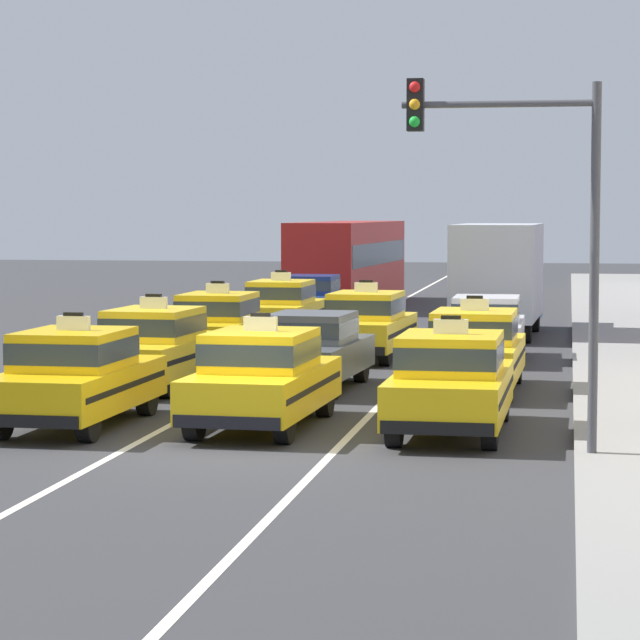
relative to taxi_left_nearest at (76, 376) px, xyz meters
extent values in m
plane|color=#353538|center=(3.09, -1.81, -0.88)|extent=(160.00, 160.00, 0.00)
cube|color=silver|center=(1.49, 18.19, -0.87)|extent=(0.14, 80.00, 0.01)
cube|color=silver|center=(4.69, 18.19, -0.87)|extent=(0.14, 80.00, 0.01)
cylinder|color=black|center=(-0.71, 1.59, -0.56)|extent=(0.25, 0.64, 0.64)
cylinder|color=black|center=(0.76, 1.57, -0.56)|extent=(0.25, 0.64, 0.64)
cylinder|color=black|center=(-0.76, -1.47, -0.56)|extent=(0.25, 0.64, 0.64)
cylinder|color=black|center=(0.71, -1.49, -0.56)|extent=(0.25, 0.64, 0.64)
cube|color=yellow|center=(0.00, 0.05, -0.21)|extent=(1.88, 4.53, 0.70)
cube|color=black|center=(0.00, 0.05, -0.16)|extent=(1.89, 4.17, 0.10)
cube|color=yellow|center=(0.00, -0.10, 0.46)|extent=(1.64, 2.13, 0.64)
cube|color=#2D3842|center=(0.00, -0.10, 0.46)|extent=(1.66, 2.15, 0.35)
cube|color=white|center=(0.00, -0.10, 0.90)|extent=(0.56, 0.13, 0.24)
cube|color=black|center=(0.00, -0.10, 1.05)|extent=(0.32, 0.12, 0.06)
cube|color=black|center=(0.04, 2.26, -0.46)|extent=(1.71, 0.17, 0.20)
cube|color=black|center=(-0.04, -2.16, -0.46)|extent=(1.71, 0.17, 0.20)
cylinder|color=black|center=(-0.84, 7.00, -0.56)|extent=(0.27, 0.65, 0.64)
cylinder|color=black|center=(0.64, 6.92, -0.56)|extent=(0.27, 0.65, 0.64)
cylinder|color=black|center=(-1.00, 3.94, -0.56)|extent=(0.27, 0.65, 0.64)
cylinder|color=black|center=(0.47, 3.86, -0.56)|extent=(0.27, 0.65, 0.64)
cube|color=yellow|center=(-0.18, 5.43, -0.21)|extent=(2.04, 4.59, 0.70)
cube|color=black|center=(-0.18, 5.43, -0.16)|extent=(2.04, 4.23, 0.10)
cube|color=yellow|center=(-0.19, 5.28, 0.46)|extent=(1.71, 2.18, 0.64)
cube|color=#2D3842|center=(-0.19, 5.28, 0.46)|extent=(1.73, 2.20, 0.35)
cube|color=white|center=(-0.19, 5.28, 0.90)|extent=(0.57, 0.15, 0.24)
cube|color=black|center=(-0.19, 5.28, 1.05)|extent=(0.33, 0.13, 0.06)
cube|color=black|center=(-0.06, 7.64, -0.46)|extent=(1.72, 0.23, 0.20)
cube|color=black|center=(-0.30, 3.22, -0.46)|extent=(1.72, 0.23, 0.20)
cylinder|color=black|center=(-0.92, 12.48, -0.56)|extent=(0.25, 0.64, 0.64)
cylinder|color=black|center=(0.56, 12.46, -0.56)|extent=(0.25, 0.64, 0.64)
cylinder|color=black|center=(-0.96, 9.42, -0.56)|extent=(0.25, 0.64, 0.64)
cylinder|color=black|center=(0.52, 9.40, -0.56)|extent=(0.25, 0.64, 0.64)
cube|color=yellow|center=(-0.20, 10.94, -0.21)|extent=(1.86, 4.52, 0.70)
cube|color=black|center=(-0.20, 10.94, -0.16)|extent=(1.87, 4.16, 0.10)
cube|color=yellow|center=(-0.20, 10.79, 0.46)|extent=(1.63, 2.12, 0.64)
cube|color=#2D3842|center=(-0.20, 10.79, 0.46)|extent=(1.65, 2.14, 0.35)
cube|color=white|center=(-0.20, 10.79, 0.90)|extent=(0.56, 0.13, 0.24)
cube|color=black|center=(-0.20, 10.79, 1.05)|extent=(0.32, 0.11, 0.06)
cube|color=black|center=(-0.17, 13.15, -0.46)|extent=(1.71, 0.16, 0.20)
cube|color=black|center=(-0.23, 8.73, -0.46)|extent=(1.71, 0.16, 0.20)
cylinder|color=black|center=(-0.64, 18.93, -0.56)|extent=(0.25, 0.64, 0.64)
cylinder|color=black|center=(0.83, 18.90, -0.56)|extent=(0.25, 0.64, 0.64)
cylinder|color=black|center=(-0.69, 15.87, -0.56)|extent=(0.25, 0.64, 0.64)
cylinder|color=black|center=(0.78, 15.84, -0.56)|extent=(0.25, 0.64, 0.64)
cube|color=yellow|center=(0.07, 17.38, -0.21)|extent=(1.87, 4.53, 0.70)
cube|color=black|center=(0.07, 17.38, -0.16)|extent=(1.89, 4.17, 0.10)
cube|color=yellow|center=(0.07, 17.23, 0.46)|extent=(1.63, 2.13, 0.64)
cube|color=#2D3842|center=(0.07, 17.23, 0.46)|extent=(1.65, 2.15, 0.35)
cube|color=white|center=(0.07, 17.23, 0.90)|extent=(0.56, 0.13, 0.24)
cube|color=black|center=(0.07, 17.23, 1.05)|extent=(0.32, 0.12, 0.06)
cube|color=black|center=(0.10, 19.59, -0.46)|extent=(1.71, 0.17, 0.20)
cube|color=black|center=(0.03, 15.17, -0.46)|extent=(1.71, 0.17, 0.20)
cylinder|color=black|center=(-0.71, 23.98, -0.56)|extent=(0.24, 0.64, 0.64)
cylinder|color=black|center=(0.74, 23.99, -0.56)|extent=(0.24, 0.64, 0.64)
cylinder|color=black|center=(-0.70, 21.15, -0.56)|extent=(0.24, 0.64, 0.64)
cylinder|color=black|center=(0.74, 21.15, -0.56)|extent=(0.24, 0.64, 0.64)
cube|color=navy|center=(0.02, 22.57, -0.23)|extent=(1.77, 4.30, 0.66)
cube|color=navy|center=(0.02, 22.47, 0.40)|extent=(1.56, 1.90, 0.60)
cube|color=#2D3842|center=(0.02, 22.47, 0.40)|extent=(1.59, 1.92, 0.33)
cylinder|color=black|center=(-1.04, 35.29, -0.56)|extent=(0.27, 0.65, 0.64)
cylinder|color=black|center=(0.95, 35.18, -0.56)|extent=(0.27, 0.65, 0.64)
cylinder|color=black|center=(-1.40, 28.58, -0.56)|extent=(0.27, 0.65, 0.64)
cylinder|color=black|center=(0.60, 28.47, -0.56)|extent=(0.27, 0.65, 0.64)
cube|color=#B21E19|center=(-0.22, 31.88, 0.89)|extent=(3.09, 11.32, 2.90)
cube|color=#2D3842|center=(-0.22, 31.88, 1.14)|extent=(3.08, 10.87, 0.84)
cube|color=black|center=(0.07, 37.42, 2.09)|extent=(2.13, 0.19, 0.36)
cylinder|color=black|center=(2.45, 2.01, -0.56)|extent=(0.27, 0.65, 0.64)
cylinder|color=black|center=(3.93, 1.95, -0.56)|extent=(0.27, 0.65, 0.64)
cylinder|color=black|center=(2.33, -1.05, -0.56)|extent=(0.27, 0.65, 0.64)
cylinder|color=black|center=(3.80, -1.11, -0.56)|extent=(0.27, 0.65, 0.64)
cube|color=yellow|center=(3.13, 0.45, -0.21)|extent=(1.98, 4.57, 0.70)
cube|color=black|center=(3.13, 0.45, -0.16)|extent=(1.99, 4.21, 0.10)
cube|color=yellow|center=(3.12, 0.30, 0.46)|extent=(1.68, 2.16, 0.64)
cube|color=#2D3842|center=(3.12, 0.30, 0.46)|extent=(1.71, 2.18, 0.35)
cube|color=white|center=(3.12, 0.30, 0.90)|extent=(0.56, 0.14, 0.24)
cube|color=black|center=(3.12, 0.30, 1.05)|extent=(0.32, 0.12, 0.06)
cube|color=black|center=(3.22, 2.66, -0.46)|extent=(1.71, 0.21, 0.20)
cube|color=black|center=(3.04, -1.76, -0.46)|extent=(1.71, 0.21, 0.20)
cylinder|color=black|center=(2.39, 7.26, -0.56)|extent=(0.28, 0.65, 0.64)
cylinder|color=black|center=(3.83, 7.18, -0.56)|extent=(0.28, 0.65, 0.64)
cylinder|color=black|center=(2.22, 4.43, -0.56)|extent=(0.28, 0.65, 0.64)
cylinder|color=black|center=(3.66, 4.35, -0.56)|extent=(0.28, 0.65, 0.64)
cube|color=#4C5156|center=(3.03, 5.81, -0.23)|extent=(2.01, 4.40, 0.66)
cube|color=#4C5156|center=(3.02, 5.71, 0.40)|extent=(1.67, 1.99, 0.60)
cube|color=#2D3842|center=(3.02, 5.71, 0.40)|extent=(1.69, 2.01, 0.33)
cylinder|color=black|center=(2.63, 13.57, -0.56)|extent=(0.27, 0.65, 0.64)
cylinder|color=black|center=(4.10, 13.49, -0.56)|extent=(0.27, 0.65, 0.64)
cylinder|color=black|center=(2.47, 10.51, -0.56)|extent=(0.27, 0.65, 0.64)
cylinder|color=black|center=(3.94, 10.43, -0.56)|extent=(0.27, 0.65, 0.64)
cube|color=yellow|center=(3.29, 12.00, -0.21)|extent=(2.03, 4.59, 0.70)
cube|color=black|center=(3.29, 12.00, -0.16)|extent=(2.03, 4.23, 0.10)
cube|color=yellow|center=(3.28, 11.85, 0.46)|extent=(1.71, 2.18, 0.64)
cube|color=#2D3842|center=(3.28, 11.85, 0.46)|extent=(1.73, 2.20, 0.35)
cube|color=white|center=(3.28, 11.85, 0.90)|extent=(0.57, 0.15, 0.24)
cube|color=black|center=(3.28, 11.85, 1.05)|extent=(0.33, 0.13, 0.06)
cube|color=black|center=(3.40, 14.21, -0.46)|extent=(1.71, 0.23, 0.20)
cube|color=black|center=(3.17, 9.79, -0.46)|extent=(1.71, 0.23, 0.20)
cylinder|color=black|center=(5.58, 1.94, -0.56)|extent=(0.25, 0.64, 0.64)
cylinder|color=black|center=(7.06, 1.92, -0.56)|extent=(0.25, 0.64, 0.64)
cylinder|color=black|center=(5.54, -1.12, -0.56)|extent=(0.25, 0.64, 0.64)
cylinder|color=black|center=(7.02, -1.14, -0.56)|extent=(0.25, 0.64, 0.64)
cube|color=yellow|center=(6.30, 0.40, -0.21)|extent=(1.85, 4.52, 0.70)
cube|color=black|center=(6.30, 0.40, -0.16)|extent=(1.87, 4.16, 0.10)
cube|color=yellow|center=(6.30, 0.25, 0.46)|extent=(1.63, 2.12, 0.64)
cube|color=#2D3842|center=(6.30, 0.25, 0.46)|extent=(1.65, 2.14, 0.35)
cube|color=white|center=(6.30, 0.25, 0.90)|extent=(0.56, 0.13, 0.24)
cube|color=black|center=(6.30, 0.25, 1.05)|extent=(0.32, 0.11, 0.06)
cube|color=black|center=(6.33, 2.61, -0.46)|extent=(1.71, 0.16, 0.20)
cube|color=black|center=(6.27, -1.81, -0.46)|extent=(1.71, 0.16, 0.20)
cylinder|color=black|center=(5.62, 7.50, -0.56)|extent=(0.25, 0.64, 0.64)
cylinder|color=black|center=(7.10, 7.47, -0.56)|extent=(0.25, 0.64, 0.64)
cylinder|color=black|center=(5.56, 4.44, -0.56)|extent=(0.25, 0.64, 0.64)
cylinder|color=black|center=(7.04, 4.41, -0.56)|extent=(0.25, 0.64, 0.64)
cube|color=yellow|center=(6.33, 5.95, -0.21)|extent=(1.89, 4.54, 0.70)
cube|color=black|center=(6.33, 5.95, -0.16)|extent=(1.90, 4.18, 0.10)
cube|color=yellow|center=(6.33, 5.80, 0.46)|extent=(1.64, 2.13, 0.64)
cube|color=#2D3842|center=(6.33, 5.80, 0.46)|extent=(1.66, 2.15, 0.35)
cube|color=white|center=(6.33, 5.80, 0.90)|extent=(0.56, 0.13, 0.24)
cube|color=black|center=(6.33, 5.80, 1.05)|extent=(0.32, 0.12, 0.06)
cube|color=black|center=(6.37, 8.16, -0.46)|extent=(1.71, 0.17, 0.20)
cube|color=black|center=(6.28, 3.74, -0.46)|extent=(1.71, 0.17, 0.20)
cylinder|color=black|center=(5.48, 13.51, -0.56)|extent=(0.25, 0.64, 0.64)
cylinder|color=black|center=(6.92, 13.52, -0.56)|extent=(0.25, 0.64, 0.64)
cylinder|color=black|center=(5.51, 10.67, -0.56)|extent=(0.25, 0.64, 0.64)
cylinder|color=black|center=(6.95, 10.69, -0.56)|extent=(0.25, 0.64, 0.64)
cube|color=silver|center=(6.21, 12.10, -0.23)|extent=(1.81, 4.32, 0.66)
cube|color=silver|center=(6.21, 12.00, 0.40)|extent=(1.58, 1.92, 0.60)
cube|color=#2D3842|center=(6.21, 12.00, 0.40)|extent=(1.60, 1.94, 0.33)
cylinder|color=black|center=(5.30, 20.84, -0.56)|extent=(0.26, 0.65, 0.64)
cylinder|color=black|center=(7.20, 20.77, -0.56)|extent=(0.26, 0.65, 0.64)
cylinder|color=black|center=(5.16, 16.94, -0.56)|extent=(0.26, 0.65, 0.64)
cylinder|color=black|center=(7.06, 16.88, -0.56)|extent=(0.26, 0.65, 0.64)
cube|color=#194C8C|center=(6.28, 21.79, 0.49)|extent=(2.18, 2.27, 2.10)
cube|color=#2D3842|center=(6.32, 22.86, 0.79)|extent=(1.93, 0.13, 0.76)
cube|color=#B2B7C1|center=(6.17, 18.53, 1.04)|extent=(2.48, 5.28, 2.70)
cylinder|color=#47474C|center=(8.54, -2.01, 1.87)|extent=(0.14, 0.14, 5.50)
cylinder|color=#47474C|center=(7.14, -2.01, 4.32)|extent=(2.80, 0.10, 0.10)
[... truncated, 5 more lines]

